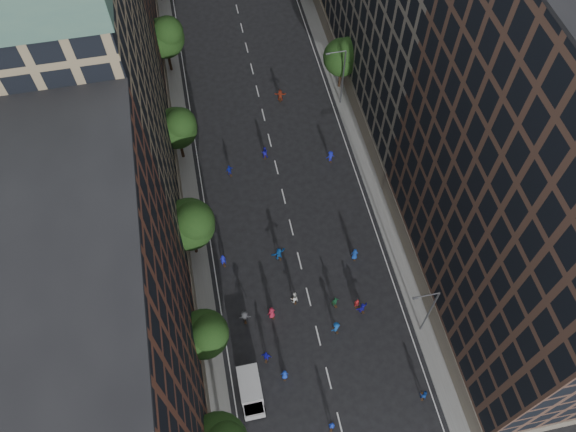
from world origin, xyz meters
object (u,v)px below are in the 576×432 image
object	(u,v)px
skater_0	(285,375)
cargo_van	(251,391)
skater_1	(332,426)
streetlamp_far	(342,75)
streetlamp_near	(428,310)
skater_2	(423,394)

from	to	relation	value
skater_0	cargo_van	bearing A→B (deg)	26.58
skater_1	skater_0	bearing A→B (deg)	-41.64
cargo_van	skater_1	size ratio (longest dim) A/B	2.77
skater_0	streetlamp_far	bearing A→B (deg)	-102.69
streetlamp_near	skater_0	xyz separation A→B (m)	(-14.63, -2.01, -4.37)
streetlamp_far	cargo_van	size ratio (longest dim) A/B	1.93
skater_0	skater_1	xyz separation A→B (m)	(3.36, -5.65, 0.05)
streetlamp_far	skater_1	world-z (taller)	streetlamp_far
cargo_van	skater_2	world-z (taller)	cargo_van
streetlamp_near	streetlamp_far	distance (m)	33.00
streetlamp_far	skater_2	world-z (taller)	streetlamp_far
streetlamp_far	skater_1	xyz separation A→B (m)	(-11.28, -40.65, -4.32)
streetlamp_near	skater_1	distance (m)	14.30
streetlamp_far	skater_2	size ratio (longest dim) A/B	5.80
skater_2	skater_0	bearing A→B (deg)	-2.39
streetlamp_near	skater_2	distance (m)	8.18
skater_1	skater_2	xyz separation A→B (m)	(9.41, 1.01, -0.07)
streetlamp_far	skater_0	world-z (taller)	streetlamp_far
cargo_van	skater_2	size ratio (longest dim) A/B	3.01
skater_2	cargo_van	bearing A→B (deg)	5.17
skater_2	streetlamp_near	bearing A→B (deg)	-88.13
streetlamp_near	skater_1	size ratio (longest dim) A/B	5.34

